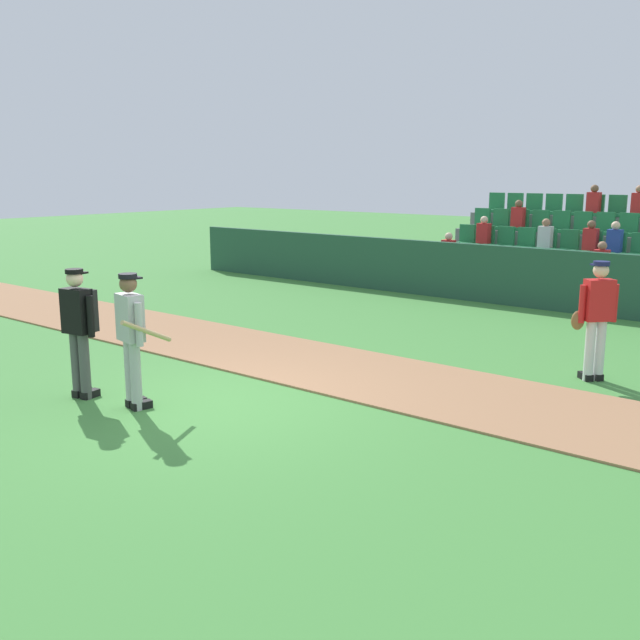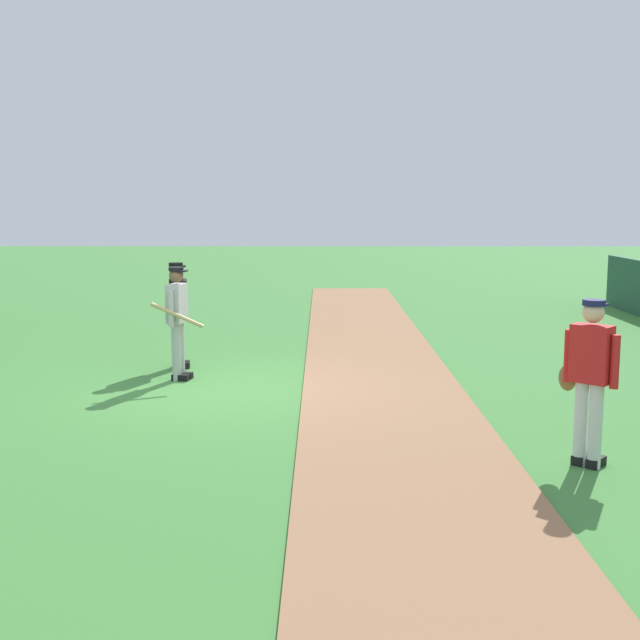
{
  "view_description": "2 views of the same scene",
  "coord_description": "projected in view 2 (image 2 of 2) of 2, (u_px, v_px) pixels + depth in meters",
  "views": [
    {
      "loc": [
        6.75,
        -6.22,
        2.99
      ],
      "look_at": [
        0.55,
        1.49,
        0.96
      ],
      "focal_mm": 40.24,
      "sensor_mm": 36.0,
      "label": 1
    },
    {
      "loc": [
        11.66,
        1.42,
        2.73
      ],
      "look_at": [
        0.01,
        1.39,
        1.04
      ],
      "focal_mm": 45.31,
      "sensor_mm": 36.0,
      "label": 2
    }
  ],
  "objects": [
    {
      "name": "ground_plane",
      "position": [
        226.0,
        389.0,
        11.93
      ],
      "size": [
        80.0,
        80.0,
        0.0
      ],
      "primitive_type": "plane",
      "color": "#42843A"
    },
    {
      "name": "runner_red_jersey",
      "position": [
        589.0,
        376.0,
        8.32
      ],
      "size": [
        0.55,
        0.51,
        1.76
      ],
      "color": "silver",
      "rests_on": "ground"
    },
    {
      "name": "infield_dirt_path",
      "position": [
        383.0,
        388.0,
        11.93
      ],
      "size": [
        28.0,
        2.36,
        0.03
      ],
      "primitive_type": "cube",
      "color": "#9E704C",
      "rests_on": "ground"
    },
    {
      "name": "batter_grey_jersey",
      "position": [
        178.0,
        318.0,
        12.46
      ],
      "size": [
        0.62,
        0.8,
        1.76
      ],
      "color": "#B2B2B2",
      "rests_on": "ground"
    },
    {
      "name": "umpire_home_plate",
      "position": [
        178.0,
        309.0,
        13.37
      ],
      "size": [
        0.58,
        0.35,
        1.76
      ],
      "color": "#4C4C4C",
      "rests_on": "ground"
    }
  ]
}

